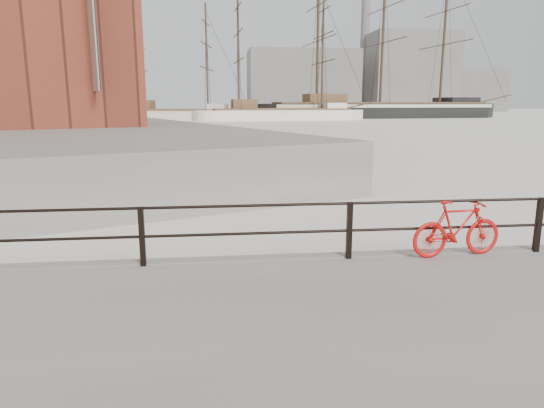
# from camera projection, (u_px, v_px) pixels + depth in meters

# --- Properties ---
(ground) EXTENTS (400.00, 400.00, 0.00)m
(ground) POSITION_uv_depth(u_px,v_px,m) (528.00, 267.00, 9.06)
(ground) COLOR white
(ground) RESTS_ON ground
(guardrail) EXTENTS (28.00, 0.10, 1.00)m
(guardrail) POSITION_uv_depth(u_px,v_px,m) (538.00, 225.00, 8.74)
(guardrail) COLOR black
(guardrail) RESTS_ON promenade
(bicycle) EXTENTS (1.70, 0.43, 1.01)m
(bicycle) POSITION_uv_depth(u_px,v_px,m) (457.00, 228.00, 8.47)
(bicycle) COLOR red
(bicycle) RESTS_ON promenade
(barque_black) EXTENTS (58.16, 24.97, 32.16)m
(barque_black) POSITION_uv_depth(u_px,v_px,m) (379.00, 118.00, 93.77)
(barque_black) COLOR black
(barque_black) RESTS_ON ground
(schooner_mid) EXTENTS (32.75, 16.13, 22.55)m
(schooner_mid) POSITION_uv_depth(u_px,v_px,m) (281.00, 120.00, 83.03)
(schooner_mid) COLOR white
(schooner_mid) RESTS_ON ground
(schooner_left) EXTENTS (27.87, 16.15, 19.75)m
(schooner_left) POSITION_uv_depth(u_px,v_px,m) (174.00, 120.00, 83.10)
(schooner_left) COLOR beige
(schooner_left) RESTS_ON ground
(industrial_west) EXTENTS (32.00, 18.00, 18.00)m
(industrial_west) POSITION_uv_depth(u_px,v_px,m) (302.00, 82.00, 145.53)
(industrial_west) COLOR gray
(industrial_west) RESTS_ON ground
(industrial_mid) EXTENTS (26.00, 20.00, 24.00)m
(industrial_mid) POSITION_uv_depth(u_px,v_px,m) (408.00, 73.00, 153.61)
(industrial_mid) COLOR gray
(industrial_mid) RESTS_ON ground
(industrial_east) EXTENTS (20.00, 16.00, 14.00)m
(industrial_east) POSITION_uv_depth(u_px,v_px,m) (467.00, 90.00, 162.03)
(industrial_east) COLOR gray
(industrial_east) RESTS_ON ground
(smokestack) EXTENTS (2.80, 2.80, 44.00)m
(smokestack) POSITION_uv_depth(u_px,v_px,m) (365.00, 42.00, 154.98)
(smokestack) COLOR gray
(smokestack) RESTS_ON ground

